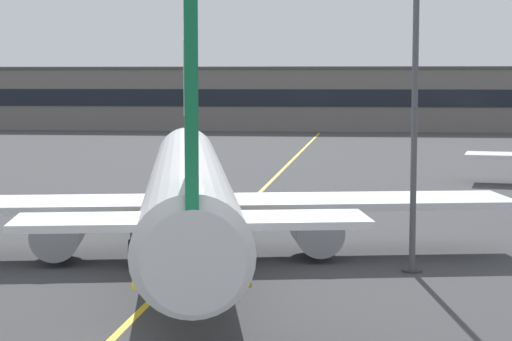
{
  "coord_description": "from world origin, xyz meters",
  "views": [
    {
      "loc": [
        7.45,
        -28.91,
        8.8
      ],
      "look_at": [
        2.71,
        16.22,
        4.29
      ],
      "focal_mm": 65.99,
      "sensor_mm": 36.0,
      "label": 1
    }
  ],
  "objects": [
    {
      "name": "terminal_building",
      "position": [
        11.25,
        129.46,
        5.28
      ],
      "size": [
        161.03,
        12.4,
        10.54
      ],
      "color": "slate",
      "rests_on": "ground"
    },
    {
      "name": "apron_lamp_post",
      "position": [
        10.11,
        13.61,
        7.36
      ],
      "size": [
        2.24,
        0.9,
        14.1
      ],
      "color": "#515156",
      "rests_on": "ground"
    },
    {
      "name": "taxiway_centreline",
      "position": [
        0.0,
        30.0,
        0.0
      ],
      "size": [
        4.18,
        179.96,
        0.01
      ],
      "primitive_type": "cube",
      "rotation": [
        0.0,
        0.0,
        -0.02
      ],
      "color": "yellow",
      "rests_on": "ground"
    },
    {
      "name": "airliner_foreground",
      "position": [
        -0.52,
        15.62,
        3.37
      ],
      "size": [
        32.34,
        41.3,
        11.65
      ],
      "color": "white",
      "rests_on": "ground"
    },
    {
      "name": "safety_cone_by_nose_gear",
      "position": [
        -0.64,
        31.15,
        0.26
      ],
      "size": [
        0.44,
        0.44,
        0.55
      ],
      "color": "orange",
      "rests_on": "ground"
    }
  ]
}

